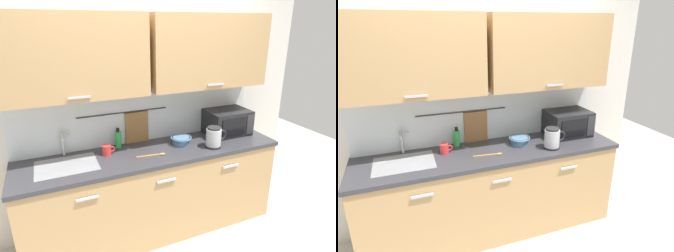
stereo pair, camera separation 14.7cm
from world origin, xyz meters
The scene contains 10 objects.
ground centered at (0.00, 0.00, 0.00)m, with size 8.00×8.00×0.00m, color #B7B2A8.
counter_unit centered at (-0.01, 0.30, 0.46)m, with size 2.53×0.64×0.90m.
back_wall_assembly centered at (0.00, 0.53, 1.52)m, with size 3.70×0.41×2.50m.
sink_faucet centered at (-0.79, 0.53, 1.04)m, with size 0.09×0.17×0.22m.
microwave centered at (0.91, 0.41, 1.04)m, with size 0.46×0.35×0.27m.
electric_kettle centered at (0.58, 0.15, 1.00)m, with size 0.23×0.16×0.21m.
dish_soap_bottle centered at (-0.28, 0.53, 0.99)m, with size 0.06×0.06×0.20m.
mug_near_sink centered at (-0.43, 0.39, 0.95)m, with size 0.12×0.08×0.09m.
mixing_bowl centered at (0.32, 0.34, 0.94)m, with size 0.21×0.21×0.08m.
wooden_spoon centered at (-0.03, 0.20, 0.91)m, with size 0.28×0.06×0.01m.
Camera 1 is at (-0.89, -2.06, 2.05)m, focal length 30.63 mm.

